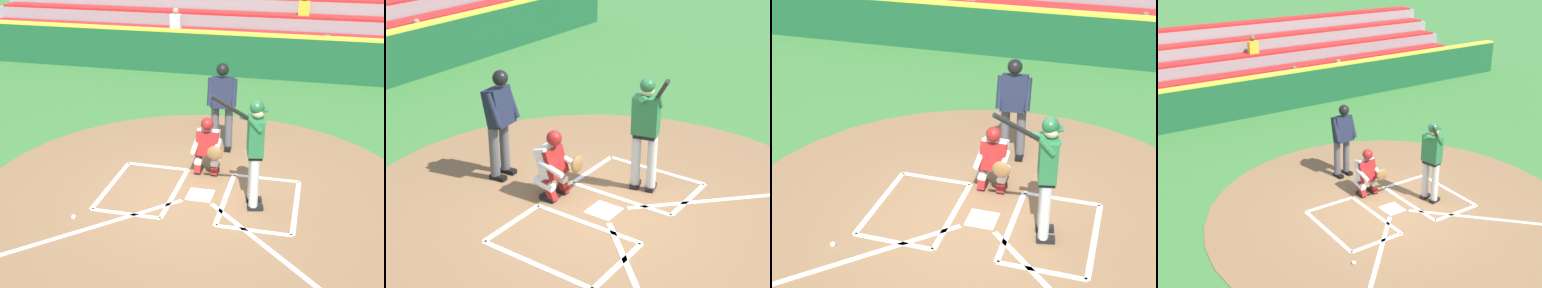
{
  "view_description": "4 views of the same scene",
  "coord_description": "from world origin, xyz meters",
  "views": [
    {
      "loc": [
        -1.76,
        7.81,
        4.51
      ],
      "look_at": [
        0.21,
        -0.27,
        0.85
      ],
      "focal_mm": 48.99,
      "sensor_mm": 36.0,
      "label": 1
    },
    {
      "loc": [
        6.43,
        4.03,
        4.5
      ],
      "look_at": [
        -0.11,
        -0.55,
        0.93
      ],
      "focal_mm": 54.51,
      "sensor_mm": 36.0,
      "label": 2
    },
    {
      "loc": [
        -1.81,
        6.77,
        4.93
      ],
      "look_at": [
        0.5,
        -0.7,
        0.85
      ],
      "focal_mm": 53.25,
      "sensor_mm": 36.0,
      "label": 3
    },
    {
      "loc": [
        6.08,
        7.7,
        5.58
      ],
      "look_at": [
        0.22,
        -1.36,
        1.12
      ],
      "focal_mm": 47.75,
      "sensor_mm": 36.0,
      "label": 4
    }
  ],
  "objects": [
    {
      "name": "batter",
      "position": [
        -0.92,
        0.16,
        1.1
      ],
      "size": [
        0.84,
        0.88,
        2.13
      ],
      "color": "#BCBCBC",
      "rests_on": "ground"
    },
    {
      "name": "dirt_circle",
      "position": [
        0.0,
        0.0,
        0.01
      ],
      "size": [
        8.0,
        8.0,
        0.01
      ],
      "primitive_type": "cylinder",
      "color": "brown",
      "rests_on": "ground"
    },
    {
      "name": "catcher",
      "position": [
        0.06,
        -0.88,
        0.59
      ],
      "size": [
        0.59,
        0.6,
        1.13
      ],
      "color": "black",
      "rests_on": "ground"
    },
    {
      "name": "ground_plane",
      "position": [
        0.0,
        0.0,
        0.0
      ],
      "size": [
        120.0,
        120.0,
        0.0
      ],
      "primitive_type": "plane",
      "color": "#387033"
    },
    {
      "name": "plate_umpire",
      "position": [
        0.01,
        -2.0,
        1.08
      ],
      "size": [
        0.6,
        0.45,
        1.86
      ],
      "color": "#4C4C51",
      "rests_on": "ground"
    },
    {
      "name": "home_plate_and_chalk",
      "position": [
        0.0,
        0.88,
        0.01
      ],
      "size": [
        7.93,
        4.91,
        0.01
      ],
      "color": "white",
      "rests_on": "dirt_circle"
    }
  ]
}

